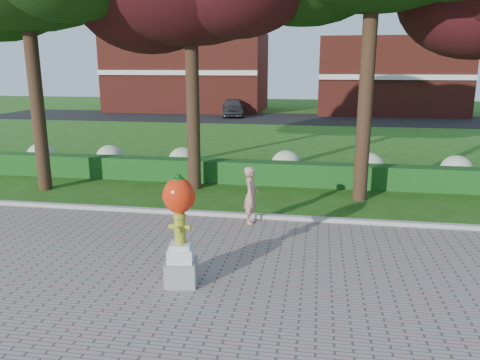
{
  "coord_description": "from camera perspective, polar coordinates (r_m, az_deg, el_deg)",
  "views": [
    {
      "loc": [
        2.14,
        -9.15,
        4.13
      ],
      "look_at": [
        0.43,
        1.0,
        1.6
      ],
      "focal_mm": 35.0,
      "sensor_mm": 36.0,
      "label": 1
    }
  ],
  "objects": [
    {
      "name": "parked_car",
      "position": [
        38.96,
        -0.9,
        8.89
      ],
      "size": [
        2.56,
        4.62,
        1.49
      ],
      "primitive_type": "imported",
      "rotation": [
        0.0,
        0.0,
        0.19
      ],
      "color": "#3A3D41",
      "rests_on": "street"
    },
    {
      "name": "hydrangea_row",
      "position": [
        17.59,
        4.25,
        2.06
      ],
      "size": [
        20.1,
        1.1,
        0.99
      ],
      "color": "#B3C093",
      "rests_on": "ground"
    },
    {
      "name": "lawn_hedge",
      "position": [
        16.71,
        1.97,
        0.93
      ],
      "size": [
        24.0,
        0.7,
        0.8
      ],
      "primitive_type": "cube",
      "color": "#134316",
      "rests_on": "ground"
    },
    {
      "name": "woman",
      "position": [
        12.33,
        1.34,
        -1.82
      ],
      "size": [
        0.37,
        0.56,
        1.53
      ],
      "primitive_type": "imported",
      "rotation": [
        0.0,
        0.0,
        1.57
      ],
      "color": "tan",
      "rests_on": "walkway"
    },
    {
      "name": "ground",
      "position": [
        10.26,
        -3.33,
        -9.92
      ],
      "size": [
        100.0,
        100.0,
        0.0
      ],
      "primitive_type": "plane",
      "color": "#264E13",
      "rests_on": "ground"
    },
    {
      "name": "curb",
      "position": [
        12.99,
        -0.4,
        -4.36
      ],
      "size": [
        40.0,
        0.18,
        0.15
      ],
      "primitive_type": "cube",
      "color": "#ADADA5",
      "rests_on": "ground"
    },
    {
      "name": "building_left",
      "position": [
        44.83,
        -6.31,
        12.96
      ],
      "size": [
        14.0,
        8.0,
        7.0
      ],
      "primitive_type": "cube",
      "color": "maroon",
      "rests_on": "ground"
    },
    {
      "name": "street",
      "position": [
        37.44,
        6.28,
        7.44
      ],
      "size": [
        50.0,
        8.0,
        0.02
      ],
      "primitive_type": "cube",
      "color": "black",
      "rests_on": "ground"
    },
    {
      "name": "building_right",
      "position": [
        43.56,
        17.69,
        11.99
      ],
      "size": [
        12.0,
        8.0,
        6.4
      ],
      "primitive_type": "cube",
      "color": "maroon",
      "rests_on": "ground"
    },
    {
      "name": "hydrant_sculpture",
      "position": [
        8.86,
        -7.34,
        -5.73
      ],
      "size": [
        0.67,
        0.67,
        2.16
      ],
      "rotation": [
        0.0,
        0.0,
        0.15
      ],
      "color": "gray",
      "rests_on": "walkway"
    }
  ]
}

